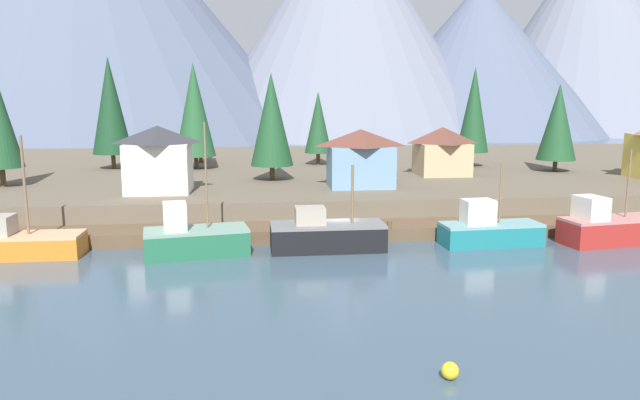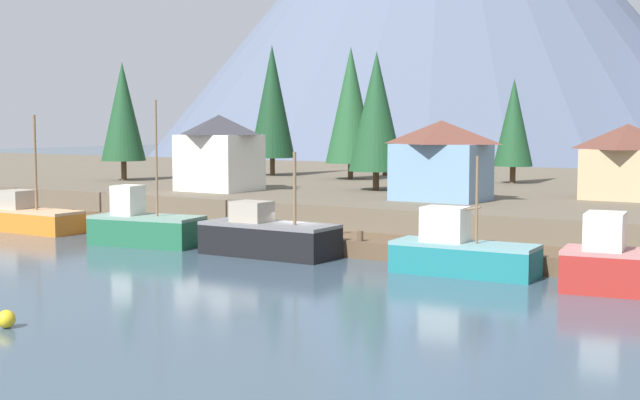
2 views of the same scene
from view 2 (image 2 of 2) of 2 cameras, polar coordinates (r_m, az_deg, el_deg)
name	(u,v)px [view 2 (image 2 of 2)]	position (r m, az deg, el deg)	size (l,w,h in m)	color
ground_plane	(442,228)	(70.29, 7.86, -1.82)	(400.00, 400.00, 1.00)	#384C5B
dock	(319,241)	(54.45, -0.10, -2.69)	(80.00, 4.00, 1.60)	brown
shoreline_bank	(498,196)	(81.13, 11.43, 0.27)	(400.00, 56.00, 2.50)	brown
fishing_boat_orange	(30,217)	(66.78, -18.25, -1.06)	(8.20, 2.82, 8.36)	#CC6B1E
fishing_boat_green	(145,227)	(57.42, -11.24, -1.71)	(7.49, 4.26, 9.23)	#1E5B3D
fishing_boat_black	(268,237)	(51.89, -3.39, -2.39)	(8.22, 3.28, 6.14)	black
fishing_boat_teal	(461,253)	(45.95, 9.11, -3.38)	(7.56, 3.10, 6.11)	#196B70
house_blue	(441,160)	(60.74, 7.84, 2.59)	(6.27, 4.56, 5.46)	#6689A8
house_tan	(627,161)	(64.85, 19.23, 2.41)	(5.65, 5.24, 5.24)	tan
house_white	(219,152)	(69.55, -6.52, 3.10)	(5.79, 4.97, 5.94)	silver
conifer_near_right	(385,129)	(89.43, 4.24, 4.63)	(2.50, 2.50, 8.16)	#4C3823
conifer_mid_right	(272,101)	(89.50, -3.11, 6.37)	(4.54, 4.54, 13.15)	#4C3823
conifer_back_left	(123,112)	(83.55, -12.62, 5.60)	(4.07, 4.07, 10.90)	#4C3823
conifer_back_right	(351,105)	(83.25, 2.00, 6.15)	(4.73, 4.73, 12.44)	#4C3823
conifer_centre	(376,111)	(69.44, 3.66, 5.73)	(4.35, 4.35, 10.88)	#4C3823
conifer_far_left	(514,123)	(79.35, 12.40, 4.91)	(3.42, 3.42, 9.19)	#4C3823
channel_buoy	(6,319)	(35.79, -19.61, -7.26)	(0.70, 0.70, 0.70)	gold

